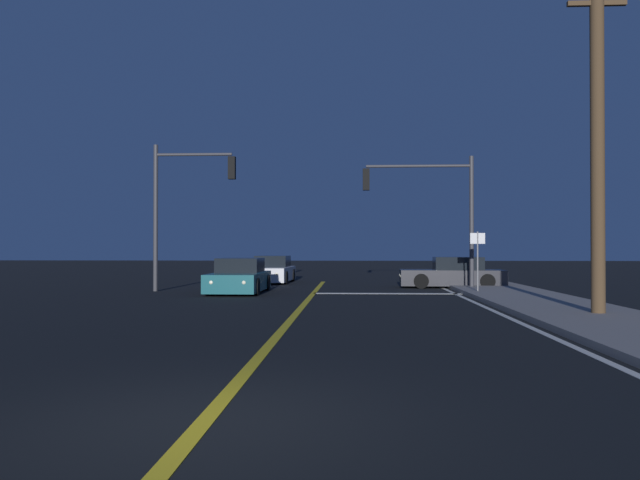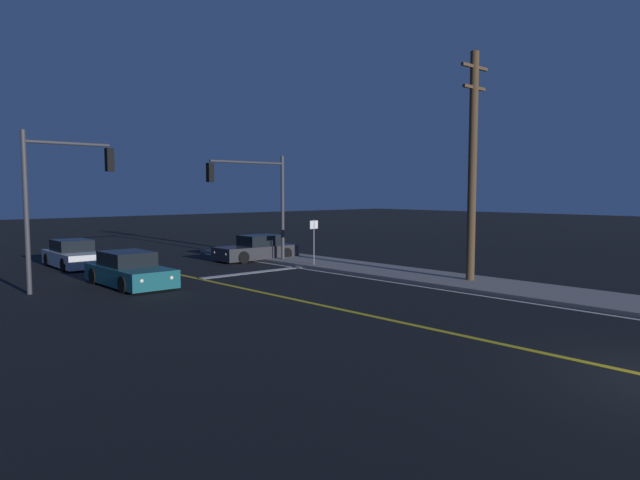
% 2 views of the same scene
% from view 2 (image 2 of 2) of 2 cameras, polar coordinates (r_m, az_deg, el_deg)
% --- Properties ---
extents(sidewalk_right, '(3.20, 35.31, 0.15)m').
position_cam_2_polar(sidewalk_right, '(24.05, 13.92, -4.03)').
color(sidewalk_right, gray).
rests_on(sidewalk_right, ground).
extents(lane_line_center, '(0.20, 33.35, 0.01)m').
position_cam_2_polar(lane_line_center, '(18.58, 1.34, -6.70)').
color(lane_line_center, gold).
rests_on(lane_line_center, ground).
extents(lane_line_edge_right, '(0.16, 33.35, 0.01)m').
position_cam_2_polar(lane_line_edge_right, '(22.56, 11.29, -4.74)').
color(lane_line_edge_right, silver).
rests_on(lane_line_edge_right, ground).
extents(stop_bar, '(5.62, 0.50, 0.01)m').
position_cam_2_polar(stop_bar, '(26.68, -6.65, -3.20)').
color(stop_bar, silver).
rests_on(stop_bar, ground).
extents(car_lead_oncoming_teal, '(2.00, 4.65, 1.34)m').
position_cam_2_polar(car_lead_oncoming_teal, '(24.03, -18.25, -2.92)').
color(car_lead_oncoming_teal, '#195960').
rests_on(car_lead_oncoming_teal, ground).
extents(car_following_oncoming_white, '(2.04, 4.41, 1.34)m').
position_cam_2_polar(car_following_oncoming_white, '(30.85, -23.11, -1.40)').
color(car_following_oncoming_white, silver).
rests_on(car_following_oncoming_white, ground).
extents(car_parked_curb_charcoal, '(4.57, 2.05, 1.34)m').
position_cam_2_polar(car_parked_curb_charcoal, '(31.53, -6.21, -0.91)').
color(car_parked_curb_charcoal, '#2D2D33').
rests_on(car_parked_curb_charcoal, ground).
extents(traffic_signal_near_right, '(4.59, 0.28, 5.55)m').
position_cam_2_polar(traffic_signal_near_right, '(29.40, -6.30, 4.85)').
color(traffic_signal_near_right, '#38383D').
rests_on(traffic_signal_near_right, ground).
extents(traffic_signal_far_left, '(3.32, 0.28, 5.89)m').
position_cam_2_polar(traffic_signal_far_left, '(23.53, -24.35, 4.81)').
color(traffic_signal_far_left, '#38383D').
rests_on(traffic_signal_far_left, ground).
extents(utility_pole_right, '(1.70, 0.34, 9.18)m').
position_cam_2_polar(utility_pole_right, '(23.98, 14.78, 7.11)').
color(utility_pole_right, '#4C3823').
rests_on(utility_pole_right, ground).
extents(street_sign_corner, '(0.56, 0.09, 2.34)m').
position_cam_2_polar(street_sign_corner, '(28.18, -0.61, 0.48)').
color(street_sign_corner, slate).
rests_on(street_sign_corner, ground).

